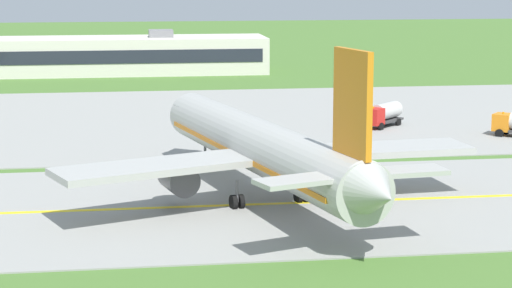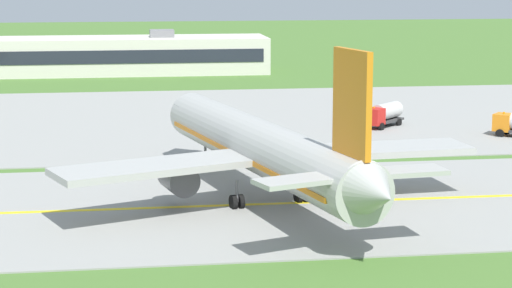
{
  "view_description": "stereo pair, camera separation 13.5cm",
  "coord_description": "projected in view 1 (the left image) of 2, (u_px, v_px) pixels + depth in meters",
  "views": [
    {
      "loc": [
        -4.8,
        -68.77,
        17.5
      ],
      "look_at": [
        5.63,
        3.65,
        4.0
      ],
      "focal_mm": 67.27,
      "sensor_mm": 36.0,
      "label": 1
    },
    {
      "loc": [
        -4.67,
        -68.79,
        17.5
      ],
      "look_at": [
        5.63,
        3.65,
        4.0
      ],
      "focal_mm": 67.27,
      "sensor_mm": 36.0,
      "label": 2
    }
  ],
  "objects": [
    {
      "name": "airplane_lead",
      "position": [
        262.0,
        148.0,
        71.99
      ],
      "size": [
        32.09,
        39.25,
        12.7
      ],
      "color": "#ADADA8",
      "rests_on": "ground"
    },
    {
      "name": "ground_plane",
      "position": [
        188.0,
        208.0,
        70.79
      ],
      "size": [
        500.0,
        500.0,
        0.0
      ],
      "primitive_type": "plane",
      "color": "#47702D"
    },
    {
      "name": "terminal_building",
      "position": [
        91.0,
        56.0,
        159.62
      ],
      "size": [
        58.36,
        12.66,
        7.22
      ],
      "color": "beige",
      "rests_on": "ground"
    },
    {
      "name": "apron_pad",
      "position": [
        246.0,
        118.0,
        113.06
      ],
      "size": [
        140.0,
        52.0,
        0.1
      ],
      "primitive_type": "cube",
      "color": "gray",
      "rests_on": "ground"
    },
    {
      "name": "taxiway_centreline",
      "position": [
        188.0,
        207.0,
        70.77
      ],
      "size": [
        220.0,
        0.6,
        0.01
      ],
      "primitive_type": "cube",
      "color": "yellow",
      "rests_on": "taxiway_strip"
    },
    {
      "name": "taxiway_strip",
      "position": [
        188.0,
        207.0,
        70.78
      ],
      "size": [
        240.0,
        28.0,
        0.1
      ],
      "primitive_type": "cube",
      "color": "gray",
      "rests_on": "ground"
    },
    {
      "name": "service_truck_fuel",
      "position": [
        383.0,
        114.0,
        106.15
      ],
      "size": [
        5.68,
        5.71,
        2.65
      ],
      "color": "red",
      "rests_on": "ground"
    }
  ]
}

